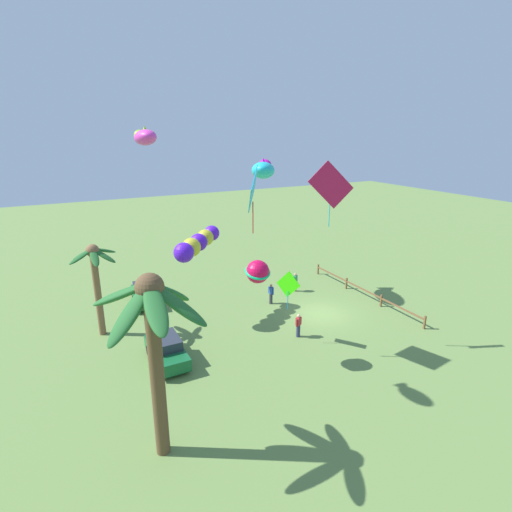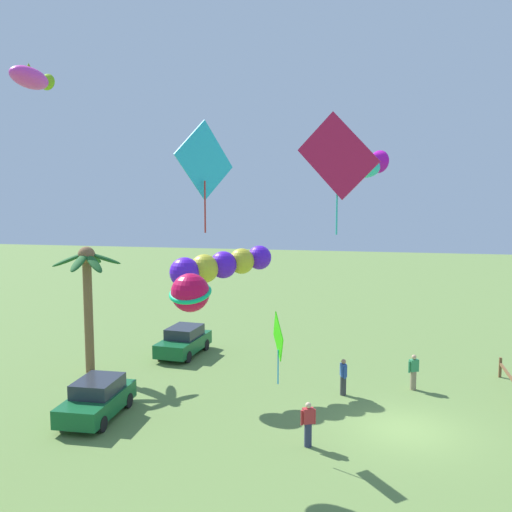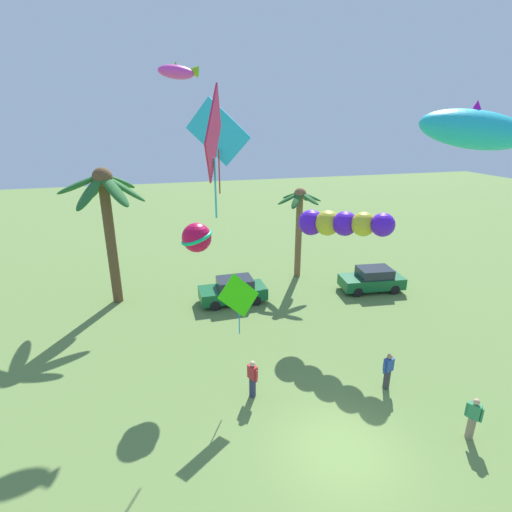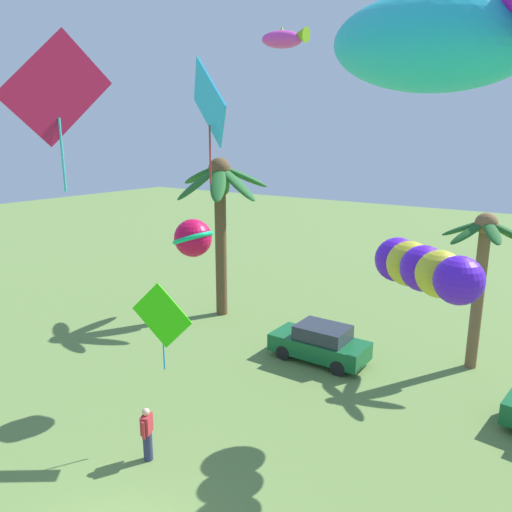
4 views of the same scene
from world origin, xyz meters
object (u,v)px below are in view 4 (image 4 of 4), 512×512
object	(u,v)px
kite_diamond_0	(209,104)
kite_fish_4	(434,36)
kite_tube_2	(420,267)
kite_diamond_5	(57,91)
parked_car_0	(320,343)
kite_ball_1	(193,238)
kite_diamond_3	(162,317)
palm_tree_1	(220,200)
kite_fish_6	(284,39)
spectator_0	(147,434)
palm_tree_0	(483,257)

from	to	relation	value
kite_diamond_0	kite_fish_4	size ratio (longest dim) A/B	0.92
kite_tube_2	kite_diamond_5	xyz separation A→B (m)	(-7.09, -5.59, 4.40)
parked_car_0	kite_ball_1	bearing A→B (deg)	-118.27
kite_diamond_3	kite_ball_1	bearing A→B (deg)	113.83
palm_tree_1	kite_tube_2	bearing A→B (deg)	-26.53
kite_diamond_0	kite_diamond_3	size ratio (longest dim) A/B	1.44
kite_diamond_5	kite_fish_6	size ratio (longest dim) A/B	1.83
spectator_0	kite_fish_6	xyz separation A→B (m)	(-1.32, 9.12, 11.71)
kite_diamond_0	kite_diamond_3	xyz separation A→B (m)	(0.18, -2.47, -5.88)
spectator_0	kite_fish_4	size ratio (longest dim) A/B	0.39
kite_ball_1	kite_fish_6	world-z (taller)	kite_fish_6
palm_tree_1	kite_tube_2	size ratio (longest dim) A/B	1.93
kite_ball_1	kite_fish_6	distance (m)	8.82
kite_ball_1	kite_diamond_5	world-z (taller)	kite_diamond_5
palm_tree_1	kite_fish_6	size ratio (longest dim) A/B	3.87
parked_car_0	spectator_0	xyz separation A→B (m)	(-1.03, -8.34, 0.06)
spectator_0	kite_diamond_3	xyz separation A→B (m)	(-0.26, 1.02, 3.07)
kite_diamond_3	kite_diamond_5	distance (m)	6.37
palm_tree_1	kite_diamond_0	xyz separation A→B (m)	(5.17, -6.84, 3.88)
kite_fish_6	kite_diamond_5	bearing A→B (deg)	-90.11
kite_tube_2	kite_fish_6	size ratio (longest dim) A/B	2.00
palm_tree_1	kite_diamond_5	bearing A→B (deg)	-69.24
palm_tree_0	kite_diamond_5	xyz separation A→B (m)	(-7.54, -12.16, 5.39)
spectator_0	palm_tree_1	bearing A→B (deg)	118.52
palm_tree_0	kite_tube_2	bearing A→B (deg)	-93.94
palm_tree_1	spectator_0	world-z (taller)	palm_tree_1
spectator_0	kite_ball_1	xyz separation A→B (m)	(-1.46, 3.72, 4.74)
kite_diamond_0	kite_fish_6	xyz separation A→B (m)	(-0.88, 5.63, 2.77)
kite_diamond_3	palm_tree_0	bearing A→B (deg)	57.67
kite_fish_4	palm_tree_0	bearing A→B (deg)	95.20
palm_tree_0	palm_tree_1	bearing A→B (deg)	-175.62
parked_car_0	kite_diamond_3	distance (m)	8.07
palm_tree_1	kite_diamond_3	world-z (taller)	palm_tree_1
spectator_0	kite_diamond_5	xyz separation A→B (m)	(-1.34, -0.94, 9.03)
kite_tube_2	kite_fish_6	xyz separation A→B (m)	(-7.07, 4.47, 7.08)
palm_tree_0	kite_diamond_0	distance (m)	11.49
kite_diamond_0	kite_tube_2	size ratio (longest dim) A/B	0.91
palm_tree_0	kite_diamond_5	distance (m)	15.29
kite_diamond_3	kite_fish_6	size ratio (longest dim) A/B	1.26
kite_tube_2	kite_diamond_3	distance (m)	7.19
kite_diamond_3	kite_fish_6	distance (m)	11.89
parked_car_0	kite_fish_6	size ratio (longest dim) A/B	1.92
spectator_0	kite_diamond_0	distance (m)	9.61
spectator_0	kite_diamond_3	world-z (taller)	kite_diamond_3
spectator_0	kite_ball_1	size ratio (longest dim) A/B	1.08
parked_car_0	kite_fish_6	bearing A→B (deg)	161.74
kite_fish_4	kite_ball_1	bearing A→B (deg)	150.14
palm_tree_0	kite_fish_4	xyz separation A→B (m)	(1.14, -12.56, 5.57)
parked_car_0	kite_ball_1	size ratio (longest dim) A/B	2.65
kite_diamond_0	spectator_0	bearing A→B (deg)	-82.82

